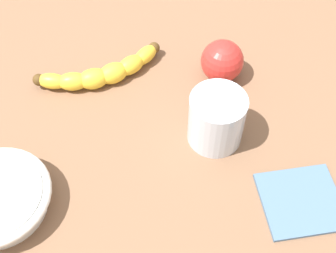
{
  "coord_description": "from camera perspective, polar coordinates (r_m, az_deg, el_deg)",
  "views": [
    {
      "loc": [
        -3.07,
        -43.92,
        60.76
      ],
      "look_at": [
        8.02,
        -4.1,
        5.0
      ],
      "focal_mm": 47.87,
      "sensor_mm": 36.0,
      "label": 1
    }
  ],
  "objects": [
    {
      "name": "wooden_tabletop",
      "position": [
        0.74,
        -6.87,
        -0.49
      ],
      "size": [
        120.0,
        120.0,
        3.0
      ],
      "primitive_type": "cube",
      "color": "brown",
      "rests_on": "ground"
    },
    {
      "name": "banana",
      "position": [
        0.78,
        -8.41,
        6.82
      ],
      "size": [
        22.76,
        7.62,
        3.55
      ],
      "rotation": [
        0.0,
        0.0,
        0.11
      ],
      "color": "yellow",
      "rests_on": "wooden_tabletop"
    },
    {
      "name": "folded_napkin",
      "position": [
        0.67,
        16.58,
        -9.09
      ],
      "size": [
        12.31,
        11.69,
        0.6
      ],
      "primitive_type": "cube",
      "rotation": [
        0.0,
        0.0,
        -0.11
      ],
      "color": "slate",
      "rests_on": "wooden_tabletop"
    },
    {
      "name": "smoothie_glass",
      "position": [
        0.68,
        6.18,
        0.93
      ],
      "size": [
        8.53,
        8.53,
        8.81
      ],
      "color": "silver",
      "rests_on": "wooden_tabletop"
    },
    {
      "name": "apple_fruit",
      "position": [
        0.77,
        6.91,
        8.27
      ],
      "size": [
        7.29,
        7.29,
        7.29
      ],
      "primitive_type": "sphere",
      "color": "red",
      "rests_on": "wooden_tabletop"
    }
  ]
}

